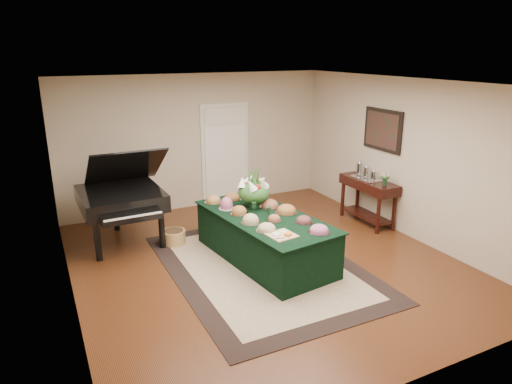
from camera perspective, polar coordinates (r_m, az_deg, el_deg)
name	(u,v)px	position (r m, az deg, el deg)	size (l,w,h in m)	color
ground	(265,262)	(7.13, 1.08, -8.73)	(6.00, 6.00, 0.00)	black
area_rug	(263,267)	(6.97, 0.83, -9.32)	(2.65, 3.72, 0.01)	black
kitchen_doorway	(225,155)	(9.59, -3.85, 4.62)	(1.05, 0.07, 2.10)	silver
buffet_table	(264,238)	(7.07, 1.06, -5.72)	(1.46, 2.56, 0.72)	black
food_platters	(259,210)	(7.03, 0.41, -2.29)	(1.16, 2.27, 0.15)	silver
cutting_board	(281,233)	(6.22, 3.13, -5.17)	(0.39, 0.39, 0.10)	tan
green_goblets	(261,210)	(6.91, 0.65, -2.27)	(0.18, 0.37, 0.18)	black
floral_centerpiece	(254,189)	(7.22, -0.28, 0.43)	(0.52, 0.52, 0.52)	black
grand_piano	(122,197)	(7.86, -16.46, -0.64)	(1.44, 1.61, 1.63)	black
wicker_basket	(174,237)	(7.83, -10.18, -5.58)	(0.38, 0.38, 0.24)	#A37942
mahogany_sideboard	(368,190)	(8.71, 13.88, 0.29)	(0.45, 1.22, 0.85)	black
tea_service	(366,172)	(8.70, 13.56, 2.43)	(0.34, 0.58, 0.30)	silver
pink_bouquet	(385,177)	(8.32, 15.84, 1.77)	(0.17, 0.17, 0.22)	black
wall_painting	(383,130)	(8.60, 15.55, 7.48)	(0.05, 0.95, 0.75)	black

